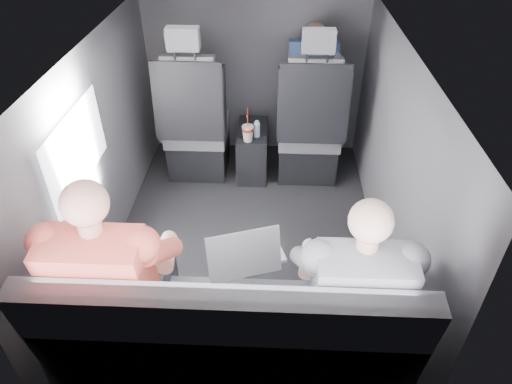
{
  "coord_description": "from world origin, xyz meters",
  "views": [
    {
      "loc": [
        0.18,
        -2.36,
        2.17
      ],
      "look_at": [
        0.07,
        -0.05,
        0.46
      ],
      "focal_mm": 32.0,
      "sensor_mm": 36.0,
      "label": 1
    }
  ],
  "objects_px": {
    "laptop_white": "(129,256)",
    "passenger_rear_right": "(351,290)",
    "center_console": "(253,151)",
    "passenger_front_right": "(312,79)",
    "front_seat_left": "(196,130)",
    "soda_cup": "(248,133)",
    "passenger_rear_left": "(118,279)",
    "water_bottle": "(257,130)",
    "rear_bench": "(231,345)",
    "front_seat_right": "(309,133)",
    "laptop_silver": "(246,252)",
    "laptop_black": "(340,257)"
  },
  "relations": [
    {
      "from": "laptop_white",
      "to": "passenger_rear_right",
      "type": "height_order",
      "value": "passenger_rear_right"
    },
    {
      "from": "center_console",
      "to": "passenger_front_right",
      "type": "xyz_separation_m",
      "value": [
        0.46,
        0.22,
        0.54
      ]
    },
    {
      "from": "front_seat_left",
      "to": "passenger_front_right",
      "type": "relative_size",
      "value": 1.69
    },
    {
      "from": "soda_cup",
      "to": "passenger_rear_left",
      "type": "height_order",
      "value": "passenger_rear_left"
    },
    {
      "from": "water_bottle",
      "to": "passenger_front_right",
      "type": "relative_size",
      "value": 0.19
    },
    {
      "from": "rear_bench",
      "to": "soda_cup",
      "type": "xyz_separation_m",
      "value": [
        -0.03,
        1.76,
        0.16
      ]
    },
    {
      "from": "front_seat_right",
      "to": "laptop_white",
      "type": "bearing_deg",
      "value": -119.75
    },
    {
      "from": "passenger_front_right",
      "to": "laptop_silver",
      "type": "bearing_deg",
      "value": -102.22
    },
    {
      "from": "passenger_rear_left",
      "to": "passenger_front_right",
      "type": "distance_m",
      "value": 2.28
    },
    {
      "from": "center_console",
      "to": "soda_cup",
      "type": "bearing_deg",
      "value": -98.58
    },
    {
      "from": "center_console",
      "to": "soda_cup",
      "type": "xyz_separation_m",
      "value": [
        -0.03,
        -0.18,
        0.27
      ]
    },
    {
      "from": "center_console",
      "to": "passenger_rear_left",
      "type": "xyz_separation_m",
      "value": [
        -0.51,
        -1.85,
        0.43
      ]
    },
    {
      "from": "center_console",
      "to": "passenger_rear_right",
      "type": "height_order",
      "value": "passenger_rear_right"
    },
    {
      "from": "laptop_silver",
      "to": "passenger_rear_right",
      "type": "height_order",
      "value": "passenger_rear_right"
    },
    {
      "from": "front_seat_right",
      "to": "water_bottle",
      "type": "xyz_separation_m",
      "value": [
        -0.41,
        -0.09,
        0.06
      ]
    },
    {
      "from": "laptop_silver",
      "to": "passenger_rear_right",
      "type": "distance_m",
      "value": 0.52
    },
    {
      "from": "laptop_silver",
      "to": "water_bottle",
      "type": "bearing_deg",
      "value": 90.58
    },
    {
      "from": "passenger_front_right",
      "to": "center_console",
      "type": "bearing_deg",
      "value": -154.58
    },
    {
      "from": "passenger_rear_left",
      "to": "soda_cup",
      "type": "bearing_deg",
      "value": 73.76
    },
    {
      "from": "laptop_silver",
      "to": "passenger_front_right",
      "type": "distance_m",
      "value": 1.91
    },
    {
      "from": "soda_cup",
      "to": "laptop_white",
      "type": "height_order",
      "value": "laptop_white"
    },
    {
      "from": "rear_bench",
      "to": "laptop_silver",
      "type": "bearing_deg",
      "value": 79.45
    },
    {
      "from": "front_seat_left",
      "to": "soda_cup",
      "type": "bearing_deg",
      "value": -18.44
    },
    {
      "from": "center_console",
      "to": "water_bottle",
      "type": "xyz_separation_m",
      "value": [
        0.04,
        -0.13,
        0.26
      ]
    },
    {
      "from": "front_seat_right",
      "to": "rear_bench",
      "type": "relative_size",
      "value": 0.79
    },
    {
      "from": "center_console",
      "to": "laptop_white",
      "type": "height_order",
      "value": "laptop_white"
    },
    {
      "from": "front_seat_left",
      "to": "laptop_silver",
      "type": "distance_m",
      "value": 1.7
    },
    {
      "from": "front_seat_left",
      "to": "soda_cup",
      "type": "distance_m",
      "value": 0.45
    },
    {
      "from": "passenger_rear_left",
      "to": "passenger_front_right",
      "type": "height_order",
      "value": "passenger_rear_left"
    },
    {
      "from": "front_seat_right",
      "to": "center_console",
      "type": "xyz_separation_m",
      "value": [
        -0.45,
        0.04,
        -0.2
      ]
    },
    {
      "from": "front_seat_right",
      "to": "passenger_front_right",
      "type": "height_order",
      "value": "front_seat_right"
    },
    {
      "from": "front_seat_right",
      "to": "passenger_rear_left",
      "type": "relative_size",
      "value": 1.02
    },
    {
      "from": "laptop_white",
      "to": "passenger_rear_right",
      "type": "relative_size",
      "value": 0.3
    },
    {
      "from": "front_seat_right",
      "to": "passenger_rear_right",
      "type": "bearing_deg",
      "value": -87.29
    },
    {
      "from": "water_bottle",
      "to": "passenger_rear_right",
      "type": "xyz_separation_m",
      "value": [
        0.5,
        -1.72,
        0.15
      ]
    },
    {
      "from": "soda_cup",
      "to": "front_seat_right",
      "type": "bearing_deg",
      "value": 16.46
    },
    {
      "from": "laptop_white",
      "to": "passenger_rear_left",
      "type": "distance_m",
      "value": 0.14
    },
    {
      "from": "rear_bench",
      "to": "laptop_black",
      "type": "xyz_separation_m",
      "value": [
        0.51,
        0.29,
        0.32
      ]
    },
    {
      "from": "rear_bench",
      "to": "center_console",
      "type": "bearing_deg",
      "value": 90.0
    },
    {
      "from": "soda_cup",
      "to": "passenger_front_right",
      "type": "relative_size",
      "value": 0.36
    },
    {
      "from": "laptop_silver",
      "to": "rear_bench",
      "type": "bearing_deg",
      "value": -100.55
    },
    {
      "from": "front_seat_right",
      "to": "soda_cup",
      "type": "xyz_separation_m",
      "value": [
        -0.48,
        -0.14,
        0.07
      ]
    },
    {
      "from": "laptop_silver",
      "to": "passenger_front_right",
      "type": "xyz_separation_m",
      "value": [
        0.4,
        1.87,
        0.11
      ]
    },
    {
      "from": "water_bottle",
      "to": "passenger_rear_left",
      "type": "distance_m",
      "value": 1.82
    },
    {
      "from": "passenger_rear_right",
      "to": "passenger_front_right",
      "type": "relative_size",
      "value": 1.59
    },
    {
      "from": "center_console",
      "to": "laptop_black",
      "type": "height_order",
      "value": "laptop_black"
    },
    {
      "from": "laptop_white",
      "to": "water_bottle",
      "type": "bearing_deg",
      "value": 71.11
    },
    {
      "from": "front_seat_left",
      "to": "laptop_black",
      "type": "xyz_separation_m",
      "value": [
        0.96,
        -1.62,
        0.23
      ]
    },
    {
      "from": "center_console",
      "to": "laptop_white",
      "type": "bearing_deg",
      "value": -106.38
    },
    {
      "from": "passenger_rear_left",
      "to": "passenger_rear_right",
      "type": "height_order",
      "value": "passenger_rear_left"
    }
  ]
}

